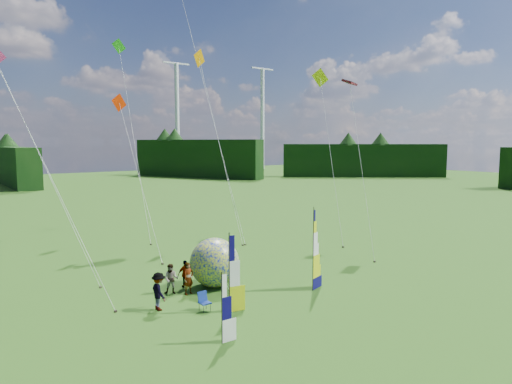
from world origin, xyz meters
TOP-DOWN VIEW (x-y plane):
  - ground at (0.00, 0.00)m, footprint 220.00×220.00m
  - treeline_ring at (0.00, 0.00)m, footprint 210.00×210.00m
  - turbine_left at (70.00, 95.00)m, footprint 8.00×1.20m
  - turbine_right at (45.00, 102.00)m, footprint 8.00×1.20m
  - feather_banner_main at (1.63, 2.30)m, footprint 1.19×0.47m
  - side_banner_left at (-3.83, 2.36)m, footprint 1.04×0.28m
  - side_banner_far at (-5.96, -0.29)m, footprint 0.87×0.14m
  - bol_inflatable at (-2.29, 6.17)m, footprint 3.59×3.59m
  - spectator_a at (-4.11, 5.90)m, footprint 0.72×0.55m
  - spectator_b at (-4.81, 6.53)m, footprint 0.87×0.79m
  - spectator_c at (-6.38, 4.72)m, footprint 0.50×1.22m
  - spectator_d at (-3.66, 7.06)m, footprint 0.94×0.46m
  - camp_chair at (-4.68, 3.24)m, footprint 0.55×0.55m
  - kite_whale at (5.83, 19.93)m, footprint 4.48×15.80m
  - kite_rainbow_delta at (-9.86, 12.65)m, footprint 10.82×11.59m
  - kite_parafoil at (11.22, 7.17)m, footprint 10.22×11.68m
  - small_kite_red at (-2.30, 16.60)m, footprint 6.54×11.50m
  - small_kite_orange at (5.42, 17.67)m, footprint 7.85×11.48m
  - small_kite_yellow at (12.47, 11.46)m, footprint 8.74×10.49m
  - small_kite_pink at (-10.09, 8.66)m, footprint 6.06×8.15m
  - small_kite_green at (0.19, 23.57)m, footprint 5.24×13.39m

SIDE VIEW (x-z plane):
  - ground at x=0.00m, z-range 0.00..0.00m
  - camp_chair at x=-4.68m, z-range 0.00..0.94m
  - spectator_d at x=-3.66m, z-range 0.00..1.55m
  - spectator_b at x=-4.81m, z-range 0.00..1.63m
  - spectator_a at x=-4.11m, z-range 0.00..1.74m
  - spectator_c at x=-6.38m, z-range 0.00..1.86m
  - bol_inflatable at x=-2.29m, z-range 0.00..2.79m
  - side_banner_far at x=-5.96m, z-range 0.00..2.87m
  - side_banner_left at x=-3.83m, z-range 0.00..3.76m
  - feather_banner_main at x=1.63m, z-range 0.00..4.49m
  - treeline_ring at x=0.00m, z-range 0.00..8.00m
  - small_kite_red at x=-2.30m, z-range 0.00..12.50m
  - small_kite_pink at x=-10.09m, z-range 0.00..13.67m
  - kite_parafoil at x=11.22m, z-range 0.00..14.83m
  - small_kite_yellow at x=12.47m, z-range 0.00..15.27m
  - small_kite_orange at x=5.42m, z-range 0.00..17.09m
  - kite_rainbow_delta at x=-9.86m, z-range 0.00..17.20m
  - small_kite_green at x=0.19m, z-range 0.00..18.57m
  - kite_whale at x=5.83m, z-range 0.00..24.31m
  - turbine_left at x=70.00m, z-range 0.00..30.00m
  - turbine_right at x=45.00m, z-range 0.00..30.00m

